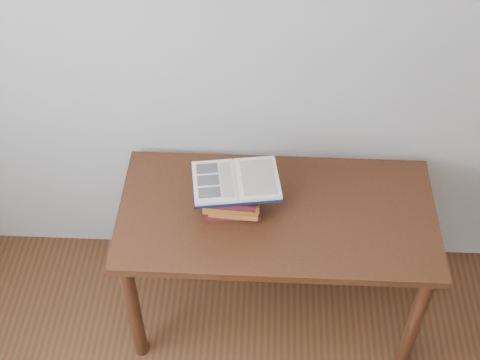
{
  "coord_description": "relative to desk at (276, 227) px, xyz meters",
  "views": [
    {
      "loc": [
        -0.09,
        -0.41,
        2.74
      ],
      "look_at": [
        -0.17,
        1.34,
        0.91
      ],
      "focal_mm": 50.0,
      "sensor_mm": 36.0,
      "label": 1
    }
  ],
  "objects": [
    {
      "name": "book_stack",
      "position": [
        -0.18,
        0.0,
        0.18
      ],
      "size": [
        0.24,
        0.19,
        0.15
      ],
      "color": "maroon",
      "rests_on": "desk"
    },
    {
      "name": "desk",
      "position": [
        0.0,
        0.0,
        0.0
      ],
      "size": [
        1.29,
        0.65,
        0.69
      ],
      "color": "#4A2212",
      "rests_on": "ground"
    },
    {
      "name": "open_book",
      "position": [
        -0.17,
        0.01,
        0.26
      ],
      "size": [
        0.37,
        0.29,
        0.03
      ],
      "rotation": [
        0.0,
        0.0,
        0.15
      ],
      "color": "black",
      "rests_on": "book_stack"
    }
  ]
}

